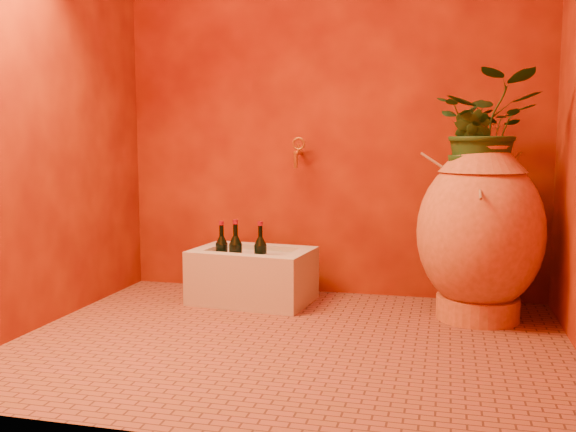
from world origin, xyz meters
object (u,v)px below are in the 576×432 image
(wine_bottle_c, at_px, (236,255))
(wall_tap, at_px, (298,151))
(amphora, at_px, (480,232))
(wine_bottle_a, at_px, (222,254))
(wine_bottle_b, at_px, (260,256))
(stone_basin, at_px, (253,277))

(wine_bottle_c, bearing_deg, wall_tap, 48.75)
(amphora, distance_m, wine_bottle_a, 1.42)
(wine_bottle_b, height_order, wall_tap, wall_tap)
(wine_bottle_b, xyz_separation_m, wall_tap, (0.15, 0.29, 0.58))
(wine_bottle_a, height_order, wine_bottle_c, wine_bottle_c)
(wine_bottle_c, bearing_deg, wine_bottle_b, 11.97)
(wine_bottle_b, bearing_deg, amphora, -0.41)
(stone_basin, height_order, wall_tap, wall_tap)
(stone_basin, xyz_separation_m, wine_bottle_a, (-0.17, -0.03, 0.13))
(amphora, height_order, wine_bottle_c, amphora)
(amphora, xyz_separation_m, wine_bottle_c, (-1.31, -0.02, -0.18))
(stone_basin, bearing_deg, amphora, -2.70)
(wall_tap, bearing_deg, wine_bottle_c, -131.25)
(wine_bottle_a, relative_size, wine_bottle_b, 0.98)
(stone_basin, distance_m, wall_tap, 0.78)
(wine_bottle_a, height_order, wine_bottle_b, wine_bottle_b)
(amphora, bearing_deg, wine_bottle_b, 179.59)
(wine_bottle_a, distance_m, wine_bottle_c, 0.11)
(stone_basin, bearing_deg, wine_bottle_b, -38.89)
(stone_basin, relative_size, wall_tap, 3.89)
(amphora, distance_m, wall_tap, 1.14)
(wall_tap, bearing_deg, stone_basin, -130.53)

